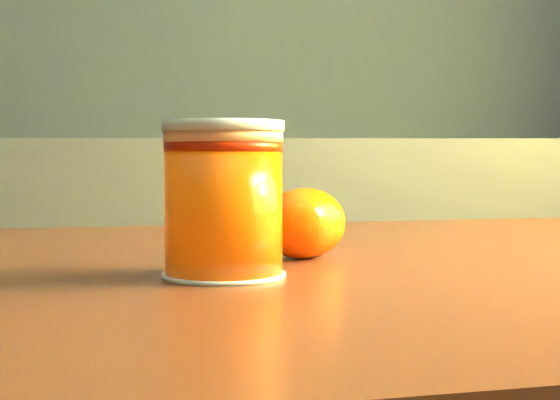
{
  "coord_description": "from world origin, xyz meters",
  "views": [
    {
      "loc": [
        0.67,
        -0.57,
        0.85
      ],
      "look_at": [
        0.69,
        -0.02,
        0.83
      ],
      "focal_mm": 50.0,
      "sensor_mm": 36.0,
      "label": 1
    }
  ],
  "objects": [
    {
      "name": "juice_glass",
      "position": [
        0.65,
        -0.03,
        0.83
      ],
      "size": [
        0.08,
        0.08,
        0.11
      ],
      "rotation": [
        0.0,
        0.0,
        -0.22
      ],
      "color": "#E14F04",
      "rests_on": "table"
    },
    {
      "name": "orange_back",
      "position": [
        0.71,
        0.07,
        0.8
      ],
      "size": [
        0.08,
        0.08,
        0.06
      ],
      "primitive_type": "ellipsoid",
      "rotation": [
        0.0,
        0.0,
        -0.22
      ],
      "color": "#FF5505",
      "rests_on": "table"
    },
    {
      "name": "orange_front",
      "position": [
        0.71,
        0.07,
        0.8
      ],
      "size": [
        0.08,
        0.08,
        0.06
      ],
      "primitive_type": "ellipsoid",
      "rotation": [
        0.0,
        0.0,
        -0.26
      ],
      "color": "#FF5505",
      "rests_on": "table"
    },
    {
      "name": "table",
      "position": [
        0.76,
        0.07,
        0.67
      ],
      "size": [
        1.16,
        0.92,
        0.77
      ],
      "rotation": [
        0.0,
        0.0,
        0.21
      ],
      "color": "brown",
      "rests_on": "ground"
    }
  ]
}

